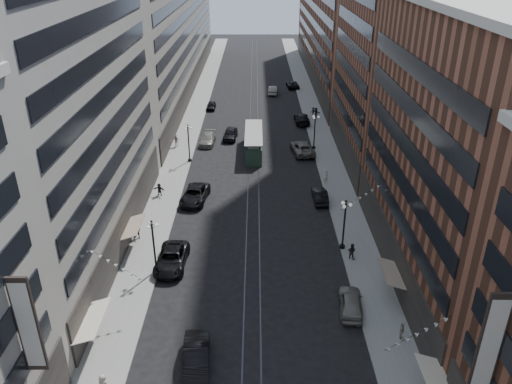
{
  "coord_description": "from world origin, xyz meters",
  "views": [
    {
      "loc": [
        0.3,
        -11.39,
        28.07
      ],
      "look_at": [
        0.34,
        35.14,
        5.0
      ],
      "focal_mm": 35.0,
      "sensor_mm": 36.0,
      "label": 1
    }
  ],
  "objects_px": {
    "streetcar": "(254,143)",
    "pedestrian_2": "(137,230)",
    "car_2": "(172,259)",
    "car_9": "(211,106)",
    "car_12": "(302,118)",
    "pedestrian_8": "(326,176)",
    "lamppost_sw_far": "(154,244)",
    "car_4": "(351,302)",
    "lamppost_sw_mid": "(189,142)",
    "car_11": "(302,148)",
    "pedestrian_4": "(402,331)",
    "car_10": "(320,196)",
    "car_13": "(230,134)",
    "lamppost_se_far": "(344,223)",
    "car_5": "(196,358)",
    "car_7": "(195,195)",
    "lamppost_se_mid": "(315,130)",
    "pedestrian_5": "(159,189)",
    "car_8": "(208,139)",
    "pedestrian_9": "(313,112)",
    "pedestrian_6": "(176,141)",
    "car_14": "(273,90)",
    "pedestrian_extra_0": "(316,113)",
    "pedestrian_7": "(352,251)",
    "car_extra_0": "(293,84)"
  },
  "relations": [
    {
      "from": "streetcar",
      "to": "car_7",
      "type": "distance_m",
      "value": 17.61
    },
    {
      "from": "streetcar",
      "to": "pedestrian_2",
      "type": "relative_size",
      "value": 6.03
    },
    {
      "from": "car_11",
      "to": "pedestrian_9",
      "type": "height_order",
      "value": "car_11"
    },
    {
      "from": "lamppost_se_far",
      "to": "car_2",
      "type": "relative_size",
      "value": 0.91
    },
    {
      "from": "car_4",
      "to": "pedestrian_8",
      "type": "bearing_deg",
      "value": -86.25
    },
    {
      "from": "car_5",
      "to": "pedestrian_6",
      "type": "height_order",
      "value": "pedestrian_6"
    },
    {
      "from": "streetcar",
      "to": "pedestrian_9",
      "type": "xyz_separation_m",
      "value": [
        10.77,
        17.3,
        -0.53
      ]
    },
    {
      "from": "car_12",
      "to": "pedestrian_7",
      "type": "height_order",
      "value": "pedestrian_7"
    },
    {
      "from": "car_11",
      "to": "pedestrian_extra_0",
      "type": "relative_size",
      "value": 3.53
    },
    {
      "from": "car_13",
      "to": "pedestrian_9",
      "type": "xyz_separation_m",
      "value": [
        14.55,
        11.59,
        0.08
      ]
    },
    {
      "from": "car_14",
      "to": "pedestrian_6",
      "type": "distance_m",
      "value": 34.67
    },
    {
      "from": "lamppost_se_mid",
      "to": "pedestrian_9",
      "type": "height_order",
      "value": "lamppost_se_mid"
    },
    {
      "from": "streetcar",
      "to": "car_9",
      "type": "distance_m",
      "value": 23.49
    },
    {
      "from": "lamppost_sw_far",
      "to": "car_12",
      "type": "distance_m",
      "value": 47.93
    },
    {
      "from": "pedestrian_2",
      "to": "car_8",
      "type": "distance_m",
      "value": 28.93
    },
    {
      "from": "car_13",
      "to": "lamppost_sw_far",
      "type": "bearing_deg",
      "value": -94.09
    },
    {
      "from": "car_5",
      "to": "car_9",
      "type": "bearing_deg",
      "value": 89.33
    },
    {
      "from": "pedestrian_7",
      "to": "car_extra_0",
      "type": "height_order",
      "value": "pedestrian_7"
    },
    {
      "from": "car_12",
      "to": "pedestrian_5",
      "type": "xyz_separation_m",
      "value": [
        -20.04,
        -28.49,
        0.09
      ]
    },
    {
      "from": "car_13",
      "to": "car_14",
      "type": "bearing_deg",
      "value": 78.43
    },
    {
      "from": "pedestrian_2",
      "to": "car_10",
      "type": "height_order",
      "value": "pedestrian_2"
    },
    {
      "from": "car_2",
      "to": "car_12",
      "type": "distance_m",
      "value": 46.5
    },
    {
      "from": "streetcar",
      "to": "pedestrian_2",
      "type": "bearing_deg",
      "value": -116.12
    },
    {
      "from": "lamppost_se_mid",
      "to": "car_5",
      "type": "xyz_separation_m",
      "value": [
        -13.26,
        -44.01,
        -2.21
      ]
    },
    {
      "from": "car_4",
      "to": "car_7",
      "type": "relative_size",
      "value": 0.79
    },
    {
      "from": "car_9",
      "to": "pedestrian_extra_0",
      "type": "relative_size",
      "value": 2.26
    },
    {
      "from": "lamppost_se_far",
      "to": "pedestrian_8",
      "type": "height_order",
      "value": "lamppost_se_far"
    },
    {
      "from": "lamppost_se_mid",
      "to": "pedestrian_5",
      "type": "bearing_deg",
      "value": -142.54
    },
    {
      "from": "car_4",
      "to": "pedestrian_7",
      "type": "bearing_deg",
      "value": -93.99
    },
    {
      "from": "pedestrian_9",
      "to": "car_8",
      "type": "bearing_deg",
      "value": -134.18
    },
    {
      "from": "car_8",
      "to": "pedestrian_6",
      "type": "distance_m",
      "value": 4.95
    },
    {
      "from": "car_12",
      "to": "car_8",
      "type": "bearing_deg",
      "value": 31.06
    },
    {
      "from": "lamppost_se_far",
      "to": "car_5",
      "type": "bearing_deg",
      "value": -129.62
    },
    {
      "from": "car_4",
      "to": "lamppost_sw_mid",
      "type": "bearing_deg",
      "value": -55.4
    },
    {
      "from": "car_5",
      "to": "car_14",
      "type": "bearing_deg",
      "value": 79.67
    },
    {
      "from": "lamppost_sw_far",
      "to": "lamppost_se_mid",
      "type": "height_order",
      "value": "same"
    },
    {
      "from": "streetcar",
      "to": "car_11",
      "type": "relative_size",
      "value": 1.84
    },
    {
      "from": "lamppost_se_mid",
      "to": "streetcar",
      "type": "xyz_separation_m",
      "value": [
        -9.2,
        -1.13,
        -1.61
      ]
    },
    {
      "from": "lamppost_sw_far",
      "to": "lamppost_se_mid",
      "type": "bearing_deg",
      "value": 60.1
    },
    {
      "from": "car_11",
      "to": "pedestrian_9",
      "type": "bearing_deg",
      "value": -108.9
    },
    {
      "from": "lamppost_se_far",
      "to": "car_2",
      "type": "distance_m",
      "value": 17.46
    },
    {
      "from": "lamppost_sw_far",
      "to": "pedestrian_extra_0",
      "type": "xyz_separation_m",
      "value": [
        20.4,
        47.33,
        -2.05
      ]
    },
    {
      "from": "car_10",
      "to": "car_13",
      "type": "height_order",
      "value": "car_13"
    },
    {
      "from": "pedestrian_4",
      "to": "streetcar",
      "type": "bearing_deg",
      "value": 40.38
    },
    {
      "from": "car_11",
      "to": "pedestrian_9",
      "type": "distance_m",
      "value": 18.21
    },
    {
      "from": "car_2",
      "to": "car_9",
      "type": "height_order",
      "value": "car_2"
    },
    {
      "from": "car_8",
      "to": "pedestrian_8",
      "type": "bearing_deg",
      "value": -37.48
    },
    {
      "from": "streetcar",
      "to": "car_4",
      "type": "bearing_deg",
      "value": -77.03
    },
    {
      "from": "car_8",
      "to": "pedestrian_4",
      "type": "bearing_deg",
      "value": -62.84
    },
    {
      "from": "car_12",
      "to": "pedestrian_8",
      "type": "bearing_deg",
      "value": 90.58
    }
  ]
}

